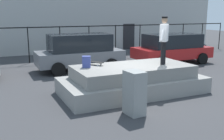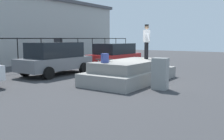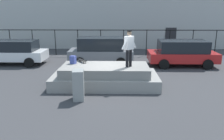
{
  "view_description": "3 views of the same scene",
  "coord_description": "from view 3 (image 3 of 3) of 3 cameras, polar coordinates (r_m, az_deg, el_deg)",
  "views": [
    {
      "loc": [
        -4.84,
        -8.36,
        2.85
      ],
      "look_at": [
        -0.54,
        0.95,
        0.66
      ],
      "focal_mm": 42.96,
      "sensor_mm": 36.0,
      "label": 1
    },
    {
      "loc": [
        -10.5,
        -6.01,
        2.03
      ],
      "look_at": [
        0.04,
        1.14,
        0.43
      ],
      "focal_mm": 40.26,
      "sensor_mm": 36.0,
      "label": 2
    },
    {
      "loc": [
        0.34,
        -11.05,
        3.68
      ],
      "look_at": [
        0.11,
        0.83,
        0.52
      ],
      "focal_mm": 37.03,
      "sensor_mm": 36.0,
      "label": 3
    }
  ],
  "objects": [
    {
      "name": "skateboarder",
      "position": [
        10.86,
        4.23,
        5.92
      ],
      "size": [
        0.75,
        0.7,
        1.72
      ],
      "color": "black",
      "rests_on": "concrete_ledge"
    },
    {
      "name": "car_white_hatchback_near",
      "position": [
        17.03,
        -22.69,
        4.23
      ],
      "size": [
        4.04,
        2.11,
        1.63
      ],
      "color": "white",
      "rests_on": "ground_plane"
    },
    {
      "name": "concrete_ledge",
      "position": [
        11.4,
        -1.71,
        -1.57
      ],
      "size": [
        5.15,
        2.49,
        1.0
      ],
      "color": "gray",
      "rests_on": "ground_plane"
    },
    {
      "name": "car_grey_hatchback_mid",
      "position": [
        15.8,
        -2.71,
        4.93
      ],
      "size": [
        4.32,
        2.09,
        1.82
      ],
      "color": "slate",
      "rests_on": "ground_plane"
    },
    {
      "name": "fence_row",
      "position": [
        18.74,
        0.04,
        7.87
      ],
      "size": [
        24.06,
        0.06,
        2.08
      ],
      "color": "black",
      "rests_on": "ground_plane"
    },
    {
      "name": "backpack",
      "position": [
        11.77,
        -9.6,
        2.51
      ],
      "size": [
        0.34,
        0.29,
        0.4
      ],
      "primitive_type": "cube",
      "rotation": [
        0.0,
        0.0,
        2.75
      ],
      "color": "#3F4C99",
      "rests_on": "concrete_ledge"
    },
    {
      "name": "car_red_hatchback_far",
      "position": [
        15.97,
        16.95,
        4.19
      ],
      "size": [
        4.41,
        2.25,
        1.68
      ],
      "color": "#B21E1E",
      "rests_on": "ground_plane"
    },
    {
      "name": "skateboard",
      "position": [
        12.04,
        -7.43,
        2.4
      ],
      "size": [
        0.6,
        0.74,
        0.12
      ],
      "color": "black",
      "rests_on": "concrete_ledge"
    },
    {
      "name": "ground_plane",
      "position": [
        11.65,
        -0.64,
        -3.53
      ],
      "size": [
        60.0,
        60.0,
        0.0
      ],
      "primitive_type": "plane",
      "color": "#38383A"
    },
    {
      "name": "warehouse_building",
      "position": [
        25.66,
        0.33,
        12.93
      ],
      "size": [
        27.45,
        8.44,
        5.59
      ],
      "color": "#B2B2AD",
      "rests_on": "ground_plane"
    },
    {
      "name": "utility_box",
      "position": [
        9.64,
        -8.29,
        -3.7
      ],
      "size": [
        0.49,
        0.64,
        1.27
      ],
      "primitive_type": "cube",
      "rotation": [
        0.0,
        0.0,
        0.09
      ],
      "color": "gray",
      "rests_on": "ground_plane"
    }
  ]
}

